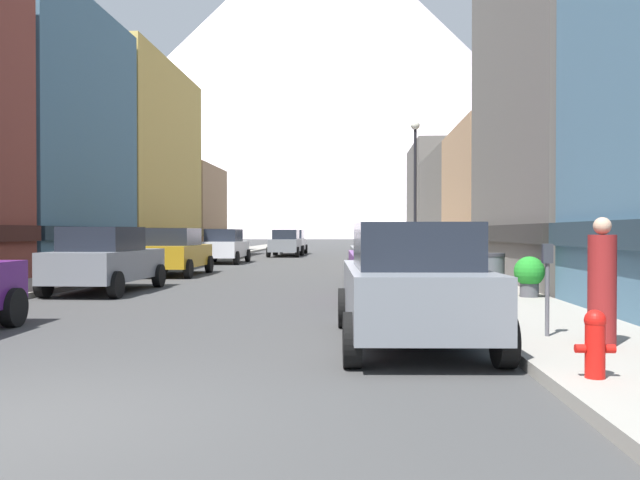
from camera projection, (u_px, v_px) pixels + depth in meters
ground_plane at (4, 426)px, 5.51m from camera, size 400.00×400.00×0.00m
sidewalk_left at (208, 257)px, 40.79m from camera, size 2.50×100.00×0.15m
sidewalk_right at (407, 257)px, 40.12m from camera, size 2.50×100.00×0.15m
storefront_left_2 at (5, 143)px, 26.54m from camera, size 8.07×9.58×10.95m
storefront_left_3 at (118, 166)px, 37.95m from camera, size 7.14×12.88×11.37m
storefront_left_4 at (154, 212)px, 49.09m from camera, size 9.89×8.57×6.59m
storefront_right_2 at (552, 200)px, 29.28m from camera, size 9.10×8.45×6.38m
storefront_right_3 at (508, 208)px, 39.36m from camera, size 9.90×11.62×6.38m
storefront_right_4 at (473, 201)px, 50.94m from camera, size 9.82×10.75×8.46m
car_left_1 at (105, 259)px, 17.60m from camera, size 2.14×4.44×1.78m
car_left_2 at (175, 252)px, 24.38m from camera, size 2.07×4.40×1.78m
car_left_3 at (225, 246)px, 33.70m from camera, size 2.07×4.41×1.78m
car_right_0 at (411, 283)px, 9.41m from camera, size 2.23×4.48×1.78m
car_right_1 at (389, 263)px, 15.57m from camera, size 2.18×4.45×1.78m
car_right_2 at (379, 254)px, 21.57m from camera, size 2.16×4.45×1.78m
car_driving_0 at (286, 243)px, 42.87m from camera, size 2.06×4.40×1.78m
car_driving_1 at (292, 242)px, 46.87m from camera, size 2.06×4.40×1.78m
fire_hydrant_near at (595, 342)px, 6.64m from camera, size 0.40×0.22×0.70m
parking_meter_near at (547, 276)px, 9.29m from camera, size 0.14×0.10×1.33m
trash_bin_right at (493, 273)px, 15.77m from camera, size 0.59×0.59×0.98m
potted_plant_1 at (529, 274)px, 14.88m from camera, size 0.70×0.70×0.94m
pedestrian_0 at (602, 286)px, 8.55m from camera, size 0.36×0.36×1.70m
streetlamp_right at (415, 172)px, 25.38m from camera, size 0.36×0.36×5.86m
mountain_backdrop at (322, 72)px, 264.79m from camera, size 249.44×249.44×133.89m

